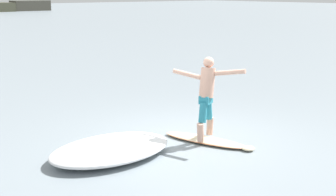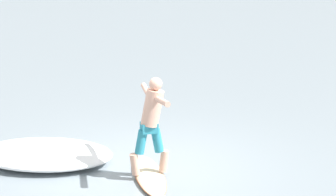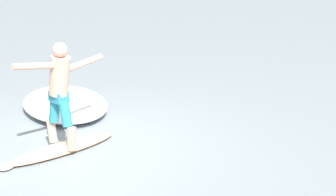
{
  "view_description": "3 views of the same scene",
  "coord_description": "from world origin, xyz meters",
  "views": [
    {
      "loc": [
        -6.12,
        -6.69,
        2.93
      ],
      "look_at": [
        0.22,
        0.94,
        0.66
      ],
      "focal_mm": 50.0,
      "sensor_mm": 36.0,
      "label": 1
    },
    {
      "loc": [
        1.84,
        -12.24,
        4.99
      ],
      "look_at": [
        0.18,
        1.53,
        0.8
      ],
      "focal_mm": 85.0,
      "sensor_mm": 36.0,
      "label": 2
    },
    {
      "loc": [
        6.72,
        -1.75,
        2.92
      ],
      "look_at": [
        0.4,
        1.29,
        0.71
      ],
      "focal_mm": 50.0,
      "sensor_mm": 36.0,
      "label": 3
    }
  ],
  "objects": [
    {
      "name": "wave_foam_at_tail",
      "position": [
        -1.78,
        0.15,
        0.14
      ],
      "size": [
        2.37,
        1.54,
        0.28
      ],
      "color": "white",
      "rests_on": "ground"
    },
    {
      "name": "ground_plane",
      "position": [
        0.0,
        0.0,
        0.0
      ],
      "size": [
        200.0,
        200.0,
        0.0
      ],
      "primitive_type": "plane",
      "color": "gray"
    },
    {
      "name": "surfboard",
      "position": [
        0.12,
        -0.39,
        0.04
      ],
      "size": [
        0.98,
        1.97,
        0.22
      ],
      "color": "beige",
      "rests_on": "ground"
    },
    {
      "name": "surfer",
      "position": [
        0.15,
        -0.34,
        1.02
      ],
      "size": [
        0.76,
        1.42,
        1.6
      ],
      "color": "#D5A18A",
      "rests_on": "surfboard"
    }
  ]
}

